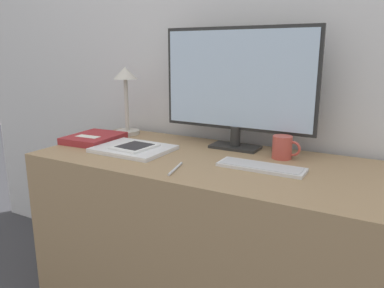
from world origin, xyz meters
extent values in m
cube|color=silver|center=(0.00, 0.58, 1.20)|extent=(3.60, 0.05, 2.40)
cube|color=#997A56|center=(0.00, 0.21, 0.38)|extent=(1.38, 0.60, 0.75)
cube|color=#262626|center=(0.02, 0.41, 0.76)|extent=(0.21, 0.11, 0.01)
cylinder|color=#262626|center=(0.02, 0.41, 0.81)|extent=(0.04, 0.04, 0.08)
cube|color=#262626|center=(0.02, 0.42, 1.05)|extent=(0.67, 0.01, 0.42)
cube|color=#ADC6E5|center=(0.02, 0.41, 1.05)|extent=(0.64, 0.01, 0.39)
cube|color=silver|center=(0.22, 0.19, 0.76)|extent=(0.31, 0.10, 0.01)
cube|color=#B7B7BC|center=(0.22, 0.19, 0.77)|extent=(0.29, 0.08, 0.00)
cube|color=silver|center=(-0.33, 0.16, 0.76)|extent=(0.31, 0.24, 0.01)
cube|color=silver|center=(-0.33, 0.16, 0.77)|extent=(0.31, 0.24, 0.01)
cube|color=white|center=(-0.32, 0.16, 0.77)|extent=(0.16, 0.18, 0.01)
cube|color=black|center=(-0.32, 0.16, 0.78)|extent=(0.12, 0.13, 0.00)
cylinder|color=#BCB7AD|center=(-0.56, 0.41, 0.76)|extent=(0.12, 0.12, 0.02)
cylinder|color=#BCB7AD|center=(-0.56, 0.41, 0.90)|extent=(0.02, 0.02, 0.25)
cone|color=#BCB7AD|center=(-0.56, 0.41, 1.06)|extent=(0.12, 0.12, 0.06)
cube|color=maroon|center=(-0.60, 0.21, 0.77)|extent=(0.22, 0.26, 0.03)
cube|color=silver|center=(-0.60, 0.17, 0.78)|extent=(0.12, 0.05, 0.00)
cylinder|color=#B7473D|center=(0.24, 0.36, 0.80)|extent=(0.08, 0.08, 0.09)
torus|color=#B7473D|center=(0.28, 0.36, 0.80)|extent=(0.06, 0.01, 0.06)
cylinder|color=silver|center=(-0.04, 0.03, 0.76)|extent=(0.04, 0.14, 0.01)
camera|label=1|loc=(0.62, -1.04, 1.16)|focal=35.00mm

